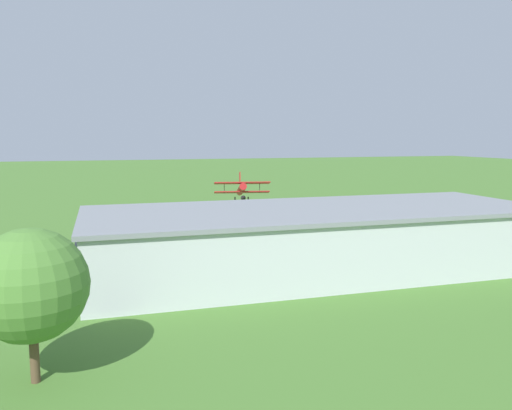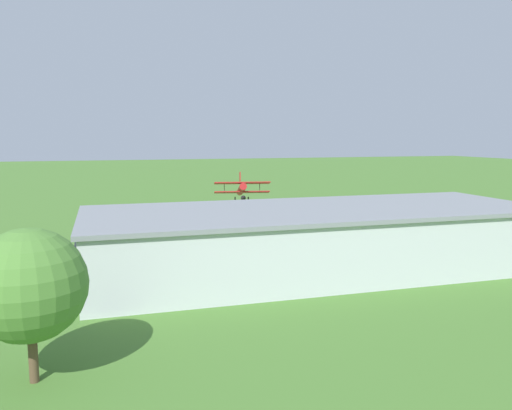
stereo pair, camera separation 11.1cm
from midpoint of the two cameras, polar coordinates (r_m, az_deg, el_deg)
ground_plane at (r=72.71m, az=-5.73°, el=-1.75°), size 400.00×400.00×0.00m
hangar at (r=45.72m, az=6.87°, el=-3.78°), size 40.47×15.60×5.60m
biplane at (r=73.07m, az=-1.67°, el=1.81°), size 8.16×7.29×4.08m
car_black at (r=54.62m, az=-18.76°, el=-4.34°), size 1.99×4.36×1.68m
car_grey at (r=54.95m, az=-25.90°, el=-4.63°), size 2.10×4.22×1.69m
person_watching_takeoff at (r=58.74m, az=-15.83°, el=-3.45°), size 0.45×0.45×1.64m
person_beside_truck at (r=70.58m, az=14.91°, el=-1.54°), size 0.53×0.53×1.74m
tree_at_field_edge at (r=26.65m, az=-24.04°, el=-8.22°), size 5.47×5.47×7.58m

